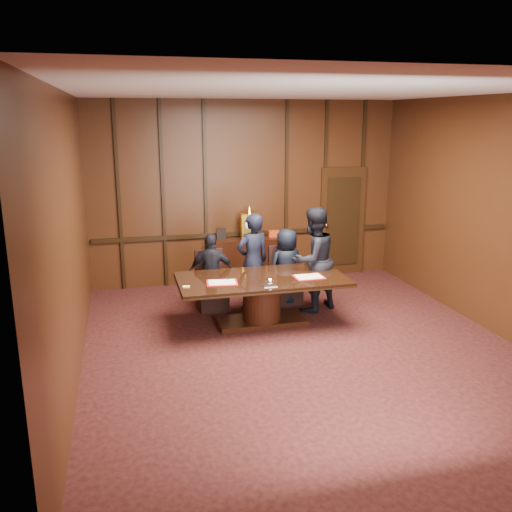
{
  "coord_description": "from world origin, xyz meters",
  "views": [
    {
      "loc": [
        -2.36,
        -6.68,
        3.18
      ],
      "look_at": [
        -0.35,
        1.32,
        1.05
      ],
      "focal_mm": 38.0,
      "sensor_mm": 36.0,
      "label": 1
    }
  ],
  "objects": [
    {
      "name": "room",
      "position": [
        0.07,
        0.14,
        1.72
      ],
      "size": [
        7.0,
        7.04,
        3.5
      ],
      "color": "black",
      "rests_on": "ground"
    },
    {
      "name": "witness_right",
      "position": [
        0.67,
        1.51,
        0.88
      ],
      "size": [
        1.05,
        0.95,
        1.76
      ],
      "primitive_type": "imported",
      "rotation": [
        0.0,
        0.0,
        3.55
      ],
      "color": "black",
      "rests_on": "ground"
    },
    {
      "name": "signatory_left",
      "position": [
        -0.96,
        1.9,
        0.66
      ],
      "size": [
        0.83,
        0.5,
        1.32
      ],
      "primitive_type": "imported",
      "rotation": [
        0.0,
        0.0,
        2.89
      ],
      "color": "black",
      "rests_on": "ground"
    },
    {
      "name": "signatory_right",
      "position": [
        0.34,
        1.9,
        0.67
      ],
      "size": [
        0.73,
        0.56,
        1.34
      ],
      "primitive_type": "imported",
      "rotation": [
        0.0,
        0.0,
        3.36
      ],
      "color": "black",
      "rests_on": "ground"
    },
    {
      "name": "conference_table",
      "position": [
        -0.31,
        1.1,
        0.51
      ],
      "size": [
        2.62,
        1.32,
        0.76
      ],
      "color": "black",
      "rests_on": "ground"
    },
    {
      "name": "folder_right",
      "position": [
        0.39,
        0.92,
        0.77
      ],
      "size": [
        0.47,
        0.34,
        0.02
      ],
      "rotation": [
        0.0,
        0.0,
        0.03
      ],
      "color": "red",
      "rests_on": "conference_table"
    },
    {
      "name": "chair_left",
      "position": [
        -0.97,
        1.98,
        0.29
      ],
      "size": [
        0.51,
        0.51,
        0.99
      ],
      "rotation": [
        0.0,
        0.0,
        0.07
      ],
      "color": "black",
      "rests_on": "ground"
    },
    {
      "name": "witness_left",
      "position": [
        -0.28,
        1.86,
        0.82
      ],
      "size": [
        0.68,
        0.55,
        1.64
      ],
      "primitive_type": "imported",
      "rotation": [
        0.0,
        0.0,
        3.43
      ],
      "color": "black",
      "rests_on": "ground"
    },
    {
      "name": "chair_right",
      "position": [
        0.33,
        1.98,
        0.29
      ],
      "size": [
        0.52,
        0.52,
        0.99
      ],
      "rotation": [
        0.0,
        0.0,
        0.09
      ],
      "color": "black",
      "rests_on": "ground"
    },
    {
      "name": "notepad",
      "position": [
        -1.51,
        0.89,
        0.77
      ],
      "size": [
        0.11,
        0.08,
        0.01
      ],
      "primitive_type": "cube",
      "rotation": [
        0.0,
        0.0,
        -0.14
      ],
      "color": "#FFF77C",
      "rests_on": "conference_table"
    },
    {
      "name": "inkstand",
      "position": [
        -0.31,
        0.65,
        0.81
      ],
      "size": [
        0.2,
        0.14,
        0.12
      ],
      "color": "white",
      "rests_on": "conference_table"
    },
    {
      "name": "sideboard",
      "position": [
        0.0,
        3.26,
        0.49
      ],
      "size": [
        1.6,
        0.45,
        1.54
      ],
      "color": "black",
      "rests_on": "ground"
    },
    {
      "name": "folder_left",
      "position": [
        -0.97,
        0.96,
        0.77
      ],
      "size": [
        0.5,
        0.38,
        0.02
      ],
      "rotation": [
        0.0,
        0.0,
        -0.12
      ],
      "color": "red",
      "rests_on": "conference_table"
    }
  ]
}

